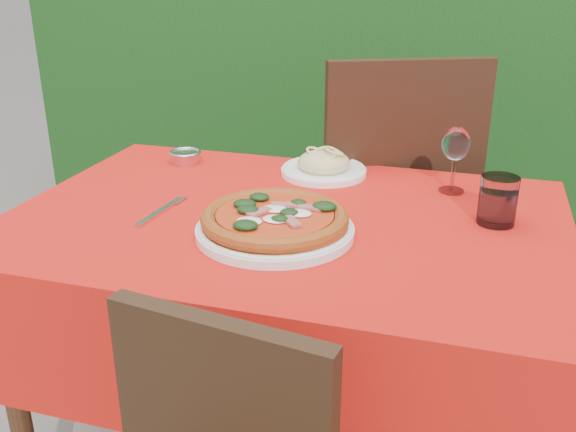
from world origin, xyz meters
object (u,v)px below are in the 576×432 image
(pizza_plate, at_px, (275,222))
(wine_glass, at_px, (456,147))
(chair_far, at_px, (390,197))
(pasta_plate, at_px, (324,166))
(water_glass, at_px, (498,203))
(steel_ramekin, at_px, (186,158))
(fork, at_px, (156,214))

(pizza_plate, bearing_deg, wine_glass, 47.99)
(chair_far, height_order, pasta_plate, chair_far)
(water_glass, height_order, steel_ramekin, water_glass)
(water_glass, bearing_deg, steel_ramekin, 166.10)
(chair_far, relative_size, steel_ramekin, 12.64)
(fork, relative_size, steel_ramekin, 2.57)
(water_glass, bearing_deg, fork, -166.98)
(water_glass, bearing_deg, chair_far, 120.53)
(pasta_plate, bearing_deg, water_glass, -26.43)
(pasta_plate, bearing_deg, chair_far, 61.84)
(pasta_plate, bearing_deg, pizza_plate, -90.41)
(water_glass, xyz_separation_m, fork, (-0.75, -0.17, -0.05))
(wine_glass, height_order, fork, wine_glass)
(fork, bearing_deg, water_glass, 18.24)
(wine_glass, bearing_deg, water_glass, -59.63)
(wine_glass, relative_size, steel_ramekin, 2.05)
(chair_far, relative_size, fork, 4.92)
(water_glass, relative_size, steel_ramekin, 1.33)
(wine_glass, bearing_deg, chair_far, 120.62)
(fork, bearing_deg, wine_glass, 34.19)
(pizza_plate, distance_m, steel_ramekin, 0.57)
(fork, bearing_deg, chair_far, 61.65)
(pasta_plate, distance_m, fork, 0.49)
(steel_ramekin, bearing_deg, fork, -74.59)
(water_glass, relative_size, wine_glass, 0.65)
(chair_far, xyz_separation_m, pizza_plate, (-0.15, -0.70, 0.18))
(fork, bearing_deg, pizza_plate, -0.24)
(water_glass, bearing_deg, pasta_plate, 153.57)
(pasta_plate, distance_m, water_glass, 0.50)
(water_glass, relative_size, fork, 0.52)
(water_glass, distance_m, fork, 0.77)
(pizza_plate, bearing_deg, water_glass, 24.01)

